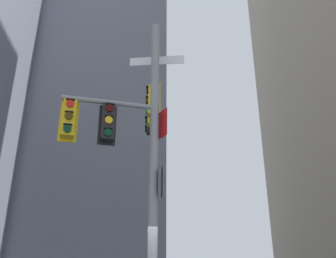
% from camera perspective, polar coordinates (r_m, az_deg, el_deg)
% --- Properties ---
extents(building_mid_block, '(12.35, 12.35, 36.23)m').
position_cam_1_polar(building_mid_block, '(37.13, -10.82, 5.52)').
color(building_mid_block, slate).
rests_on(building_mid_block, ground).
extents(signal_pole_assembly, '(3.43, 3.56, 8.57)m').
position_cam_1_polar(signal_pole_assembly, '(10.40, -4.48, -0.47)').
color(signal_pole_assembly, gray).
rests_on(signal_pole_assembly, ground).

